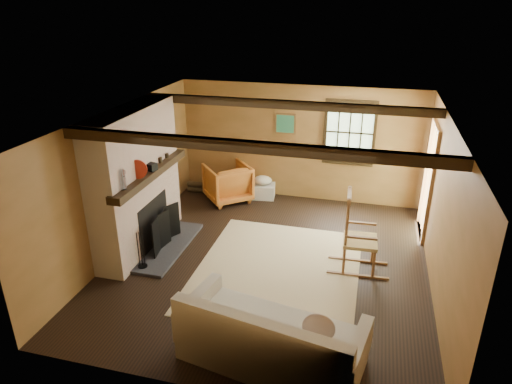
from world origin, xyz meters
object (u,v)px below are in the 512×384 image
(sofa, at_px, (270,342))
(laundry_basket, at_px, (263,191))
(fireplace, at_px, (138,186))
(armchair, at_px, (228,183))
(rocking_chair, at_px, (357,238))

(sofa, xyz_separation_m, laundry_basket, (-1.24, 4.68, -0.16))
(fireplace, distance_m, laundry_basket, 3.08)
(laundry_basket, relative_size, armchair, 0.57)
(fireplace, relative_size, sofa, 1.06)
(fireplace, xyz_separation_m, armchair, (0.83, 2.20, -0.71))
(fireplace, bearing_deg, armchair, 69.32)
(sofa, bearing_deg, laundry_basket, 115.51)
(fireplace, height_order, sofa, fireplace)
(sofa, relative_size, armchair, 2.60)
(fireplace, height_order, laundry_basket, fireplace)
(rocking_chair, height_order, armchair, rocking_chair)
(rocking_chair, bearing_deg, laundry_basket, 38.73)
(sofa, xyz_separation_m, armchair, (-1.93, 4.37, 0.09))
(laundry_basket, distance_m, armchair, 0.79)
(sofa, bearing_deg, armchair, 124.45)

